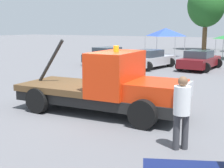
# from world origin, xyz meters

# --- Properties ---
(ground_plane) EXTENTS (160.00, 160.00, 0.00)m
(ground_plane) POSITION_xyz_m (0.00, 0.00, 0.00)
(ground_plane) COLOR slate
(tow_truck) EXTENTS (6.01, 2.59, 2.51)m
(tow_truck) POSITION_xyz_m (0.36, 0.02, 0.92)
(tow_truck) COLOR black
(tow_truck) RESTS_ON ground
(person_near_truck) EXTENTS (0.40, 0.40, 1.81)m
(person_near_truck) POSITION_xyz_m (3.50, -1.86, 1.05)
(person_near_truck) COLOR #38383D
(person_near_truck) RESTS_ON ground
(parked_car_charcoal) EXTENTS (2.84, 4.78, 1.34)m
(parked_car_charcoal) POSITION_xyz_m (-7.08, 12.59, 0.65)
(parked_car_charcoal) COLOR #2D2D33
(parked_car_charcoal) RESTS_ON ground
(parked_car_silver) EXTENTS (2.84, 4.75, 1.34)m
(parked_car_silver) POSITION_xyz_m (-3.15, 11.68, 0.65)
(parked_car_silver) COLOR #B7B7BC
(parked_car_silver) RESTS_ON ground
(parked_car_maroon) EXTENTS (2.53, 4.43, 1.34)m
(parked_car_maroon) POSITION_xyz_m (0.15, 12.81, 0.65)
(parked_car_maroon) COLOR maroon
(parked_car_maroon) RESTS_ON ground
(canopy_tent_blue) EXTENTS (3.15, 3.15, 2.80)m
(canopy_tent_blue) POSITION_xyz_m (-5.45, 21.10, 2.40)
(canopy_tent_blue) COLOR #9E9EA3
(canopy_tent_blue) RESTS_ON ground
(tree_right) EXTENTS (4.60, 4.60, 8.22)m
(tree_right) POSITION_xyz_m (-4.11, 31.52, 5.52)
(tree_right) COLOR brown
(tree_right) RESTS_ON ground
(traffic_cone) EXTENTS (0.40, 0.40, 0.55)m
(traffic_cone) POSITION_xyz_m (-2.36, 5.32, 0.25)
(traffic_cone) COLOR black
(traffic_cone) RESTS_ON ground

